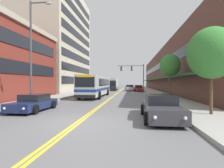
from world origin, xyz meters
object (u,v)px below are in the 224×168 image
object	(u,v)px
street_tree_right_near	(212,53)
box_truck	(112,84)
car_dark_grey_parked_right_foreground	(161,108)
street_tree_right_mid	(170,65)
traffic_signal_mast	(134,72)
fire_hydrant	(165,98)
car_silver_moving_third	(130,88)
car_charcoal_moving_lead	(129,86)
car_white_parked_right_far	(138,87)
car_black_moving_second	(130,87)
car_red_parked_right_mid	(139,88)
street_lamp_left_near	(33,46)
city_bus	(96,85)
car_navy_parked_left_mid	(34,103)

from	to	relation	value
street_tree_right_near	box_truck	bearing A→B (deg)	105.75
car_dark_grey_parked_right_foreground	street_tree_right_mid	distance (m)	12.29
traffic_signal_mast	fire_hydrant	world-z (taller)	traffic_signal_mast
car_dark_grey_parked_right_foreground	car_silver_moving_third	size ratio (longest dim) A/B	1.07
car_charcoal_moving_lead	car_silver_moving_third	xyz separation A→B (m)	(0.77, -20.19, 0.10)
car_white_parked_right_far	car_black_moving_second	bearing A→B (deg)	125.88
traffic_signal_mast	street_tree_right_near	xyz separation A→B (m)	(4.22, -25.92, -0.39)
car_red_parked_right_mid	car_black_moving_second	xyz separation A→B (m)	(-2.23, 12.14, -0.04)
traffic_signal_mast	car_dark_grey_parked_right_foreground	bearing A→B (deg)	-87.57
fire_hydrant	street_lamp_left_near	bearing A→B (deg)	-160.51
car_white_parked_right_far	street_tree_right_near	distance (m)	39.41
car_black_moving_second	box_truck	xyz separation A→B (m)	(-4.45, -7.69, 0.98)
city_bus	car_red_parked_right_mid	bearing A→B (deg)	67.10
city_bus	car_charcoal_moving_lead	world-z (taller)	city_bus
car_white_parked_right_far	box_truck	xyz separation A→B (m)	(-6.72, -4.55, 0.97)
car_silver_moving_third	box_truck	bearing A→B (deg)	157.58
car_silver_moving_third	car_black_moving_second	bearing A→B (deg)	91.19
car_dark_grey_parked_right_foreground	car_silver_moving_third	distance (m)	33.67
street_tree_right_near	street_lamp_left_near	bearing A→B (deg)	170.05
box_truck	traffic_signal_mast	world-z (taller)	traffic_signal_mast
street_lamp_left_near	car_white_parked_right_far	bearing A→B (deg)	75.55
car_dark_grey_parked_right_foreground	fire_hydrant	bearing A→B (deg)	77.59
street_tree_right_near	street_tree_right_mid	size ratio (longest dim) A/B	0.98
car_navy_parked_left_mid	street_tree_right_mid	bearing A→B (deg)	38.94
car_black_moving_second	street_lamp_left_near	world-z (taller)	street_lamp_left_near
traffic_signal_mast	car_red_parked_right_mid	bearing A→B (deg)	74.93
car_navy_parked_left_mid	city_bus	bearing A→B (deg)	81.36
car_navy_parked_left_mid	car_red_parked_right_mid	bearing A→B (deg)	73.20
car_black_moving_second	street_tree_right_near	xyz separation A→B (m)	(5.31, -42.29, 3.21)
car_dark_grey_parked_right_foreground	traffic_signal_mast	size ratio (longest dim) A/B	0.80
car_dark_grey_parked_right_foreground	car_red_parked_right_mid	size ratio (longest dim) A/B	0.97
car_navy_parked_left_mid	street_lamp_left_near	world-z (taller)	street_lamp_left_near
car_navy_parked_left_mid	box_truck	world-z (taller)	box_truck
car_silver_moving_third	fire_hydrant	size ratio (longest dim) A/B	5.74
street_lamp_left_near	car_charcoal_moving_lead	bearing A→B (deg)	82.49
car_red_parked_right_mid	car_white_parked_right_far	xyz separation A→B (m)	(0.04, 9.00, -0.04)
traffic_signal_mast	street_lamp_left_near	bearing A→B (deg)	-109.38
city_bus	traffic_signal_mast	distance (m)	13.44
car_white_parked_right_far	box_truck	world-z (taller)	box_truck
street_lamp_left_near	street_tree_right_near	bearing A→B (deg)	-9.95
traffic_signal_mast	street_tree_right_mid	bearing A→B (deg)	-75.28
car_dark_grey_parked_right_foreground	car_charcoal_moving_lead	distance (m)	53.87
car_navy_parked_left_mid	car_charcoal_moving_lead	bearing A→B (deg)	83.41
city_bus	street_lamp_left_near	world-z (taller)	street_lamp_left_near
car_charcoal_moving_lead	street_tree_right_mid	world-z (taller)	street_tree_right_mid
traffic_signal_mast	street_lamp_left_near	xyz separation A→B (m)	(-8.34, -23.71, 0.79)
car_white_parked_right_far	street_tree_right_mid	distance (m)	29.01
street_lamp_left_near	street_tree_right_near	size ratio (longest dim) A/B	1.65
city_bus	box_truck	size ratio (longest dim) A/B	1.76
box_truck	fire_hydrant	world-z (taller)	box_truck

